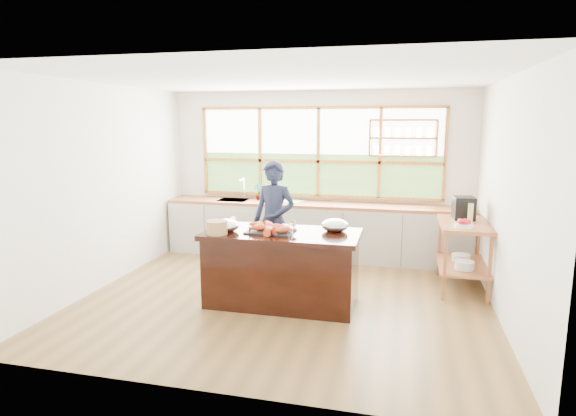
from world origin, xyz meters
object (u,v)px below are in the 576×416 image
(cook, at_px, (274,222))
(wicker_basket, at_px, (217,227))
(island, at_px, (282,268))
(espresso_machine, at_px, (464,208))

(cook, bearing_deg, wicker_basket, -98.04)
(island, relative_size, espresso_machine, 6.07)
(espresso_machine, height_order, wicker_basket, espresso_machine)
(island, height_order, espresso_machine, espresso_machine)
(espresso_machine, bearing_deg, island, -155.12)
(espresso_machine, xyz_separation_m, wicker_basket, (-2.90, -1.61, -0.07))
(espresso_machine, distance_m, wicker_basket, 3.32)
(cook, xyz_separation_m, wicker_basket, (-0.39, -1.11, 0.14))
(espresso_machine, bearing_deg, cook, -175.20)
(cook, bearing_deg, espresso_machine, 22.29)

